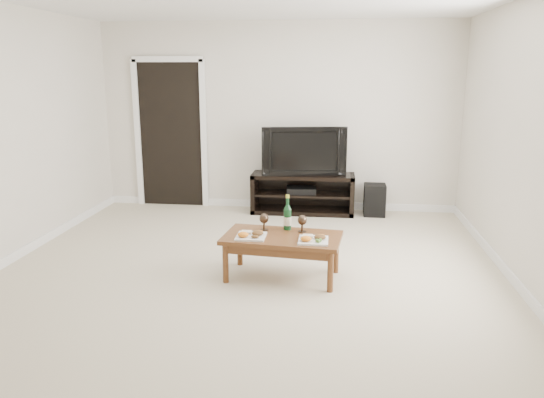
{
  "coord_description": "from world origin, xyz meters",
  "views": [
    {
      "loc": [
        0.81,
        -4.67,
        1.95
      ],
      "look_at": [
        0.2,
        0.4,
        0.7
      ],
      "focal_mm": 35.0,
      "sensor_mm": 36.0,
      "label": 1
    }
  ],
  "objects_px": {
    "television": "(303,150)",
    "subwoofer": "(375,200)",
    "coffee_table": "(282,257)",
    "media_console": "(303,193)"
  },
  "relations": [
    {
      "from": "television",
      "to": "subwoofer",
      "type": "xyz_separation_m",
      "value": [
        0.99,
        -0.02,
        -0.66
      ]
    },
    {
      "from": "subwoofer",
      "to": "coffee_table",
      "type": "xyz_separation_m",
      "value": [
        -1.03,
        -2.39,
        -0.01
      ]
    },
    {
      "from": "media_console",
      "to": "coffee_table",
      "type": "relative_size",
      "value": 1.28
    },
    {
      "from": "media_console",
      "to": "television",
      "type": "distance_m",
      "value": 0.61
    },
    {
      "from": "coffee_table",
      "to": "subwoofer",
      "type": "bearing_deg",
      "value": 66.68
    },
    {
      "from": "subwoofer",
      "to": "television",
      "type": "bearing_deg",
      "value": 179.21
    },
    {
      "from": "media_console",
      "to": "coffee_table",
      "type": "height_order",
      "value": "media_console"
    },
    {
      "from": "television",
      "to": "subwoofer",
      "type": "height_order",
      "value": "television"
    },
    {
      "from": "coffee_table",
      "to": "television",
      "type": "bearing_deg",
      "value": 88.97
    },
    {
      "from": "coffee_table",
      "to": "media_console",
      "type": "bearing_deg",
      "value": 88.97
    }
  ]
}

